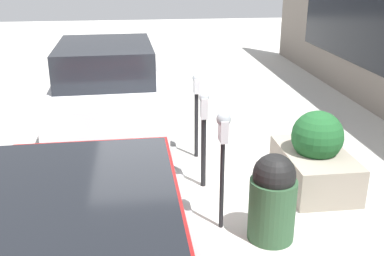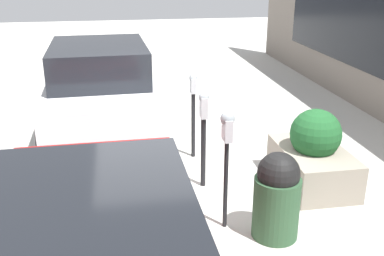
# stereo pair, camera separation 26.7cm
# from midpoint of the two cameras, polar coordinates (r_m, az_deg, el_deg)

# --- Properties ---
(ground_plane) EXTENTS (40.00, 40.00, 0.00)m
(ground_plane) POSITION_cam_midpoint_polar(r_m,az_deg,el_deg) (6.58, 0.39, -7.59)
(ground_plane) COLOR beige
(curb_strip) EXTENTS (19.00, 0.16, 0.04)m
(curb_strip) POSITION_cam_midpoint_polar(r_m,az_deg,el_deg) (6.56, -0.31, -7.48)
(curb_strip) COLOR gray
(curb_strip) RESTS_ON ground_plane
(parking_meter_nearest) EXTENTS (0.20, 0.17, 1.50)m
(parking_meter_nearest) POSITION_cam_midpoint_polar(r_m,az_deg,el_deg) (5.19, 5.43, -1.63)
(parking_meter_nearest) COLOR black
(parking_meter_nearest) RESTS_ON ground_plane
(parking_meter_second) EXTENTS (0.17, 0.14, 1.42)m
(parking_meter_second) POSITION_cam_midpoint_polar(r_m,az_deg,el_deg) (6.27, 2.72, 0.34)
(parking_meter_second) COLOR black
(parking_meter_second) RESTS_ON ground_plane
(parking_meter_middle) EXTENTS (0.16, 0.13, 1.42)m
(parking_meter_middle) POSITION_cam_midpoint_polar(r_m,az_deg,el_deg) (7.26, 1.63, 3.29)
(parking_meter_middle) COLOR black
(parking_meter_middle) RESTS_ON ground_plane
(planter_box) EXTENTS (1.43, 0.90, 1.15)m
(planter_box) POSITION_cam_midpoint_polar(r_m,az_deg,el_deg) (6.70, 16.48, -3.65)
(planter_box) COLOR gray
(planter_box) RESTS_ON ground_plane
(parked_car_middle) EXTENTS (4.34, 2.03, 1.70)m
(parked_car_middle) POSITION_cam_midpoint_polar(r_m,az_deg,el_deg) (8.61, -9.82, 5.30)
(parked_car_middle) COLOR silver
(parked_car_middle) RESTS_ON ground_plane
(trash_bin) EXTENTS (0.55, 0.55, 1.07)m
(trash_bin) POSITION_cam_midpoint_polar(r_m,az_deg,el_deg) (5.34, 11.63, -8.68)
(trash_bin) COLOR #2D5133
(trash_bin) RESTS_ON ground_plane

